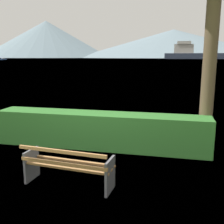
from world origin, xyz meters
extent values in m
plane|color=#567A38|center=(0.00, 0.00, 0.00)|extent=(1400.00, 1400.00, 0.00)
plane|color=#6B8EA3|center=(0.00, 307.96, 0.00)|extent=(620.00, 620.00, 0.00)
cube|color=#A0703F|center=(-0.02, -0.19, 0.45)|extent=(1.86, 0.24, 0.04)
cube|color=#A0703F|center=(0.00, 0.00, 0.45)|extent=(1.86, 0.24, 0.04)
cube|color=#A0703F|center=(0.02, 0.19, 0.45)|extent=(1.86, 0.24, 0.04)
cube|color=#A0703F|center=(-0.02, -0.26, 0.57)|extent=(1.85, 0.22, 0.06)
cube|color=#A0703F|center=(-0.03, -0.31, 0.84)|extent=(1.85, 0.22, 0.06)
cube|color=#4C4C51|center=(-0.89, 0.06, 0.34)|extent=(0.10, 0.51, 0.68)
cube|color=#4C4C51|center=(0.88, -0.10, 0.34)|extent=(0.10, 0.51, 0.68)
cube|color=#2D6B28|center=(0.00, 2.42, 0.51)|extent=(6.17, 0.82, 1.02)
cylinder|color=brown|center=(2.95, 2.97, 2.48)|extent=(0.37, 0.37, 4.95)
cube|color=#2D384C|center=(48.35, 302.10, 3.03)|extent=(112.37, 25.31, 6.06)
cube|color=beige|center=(12.84, 305.55, 10.91)|extent=(21.24, 15.00, 9.70)
cube|color=beige|center=(12.84, 305.55, 17.28)|extent=(15.39, 15.87, 3.03)
cube|color=#335693|center=(-132.15, 189.43, 0.46)|extent=(2.61, 6.54, 0.92)
cube|color=beige|center=(-132.15, 189.43, 1.27)|extent=(1.73, 2.39, 0.69)
cone|color=slate|center=(-267.11, 544.66, 38.65)|extent=(274.24, 274.24, 77.30)
cone|color=slate|center=(0.00, 593.54, 29.28)|extent=(415.38, 415.38, 58.56)
camera|label=1|loc=(1.99, -4.80, 2.61)|focal=42.79mm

